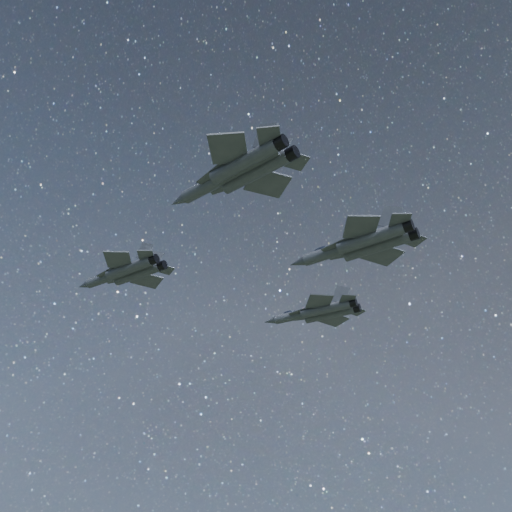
# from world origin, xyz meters

# --- Properties ---
(jet_lead) EXTENTS (15.89, 10.76, 4.00)m
(jet_lead) POSITION_xyz_m (-20.29, 3.26, 143.73)
(jet_lead) COLOR #32373F
(jet_left) EXTENTS (15.44, 10.65, 3.88)m
(jet_left) POSITION_xyz_m (4.60, 15.78, 140.63)
(jet_left) COLOR #32373F
(jet_right) EXTENTS (16.66, 10.99, 4.27)m
(jet_right) POSITION_xyz_m (1.63, -16.22, 140.67)
(jet_right) COLOR #32373F
(jet_slot) EXTENTS (18.49, 12.47, 4.66)m
(jet_slot) POSITION_xyz_m (12.34, 3.77, 143.18)
(jet_slot) COLOR #32373F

